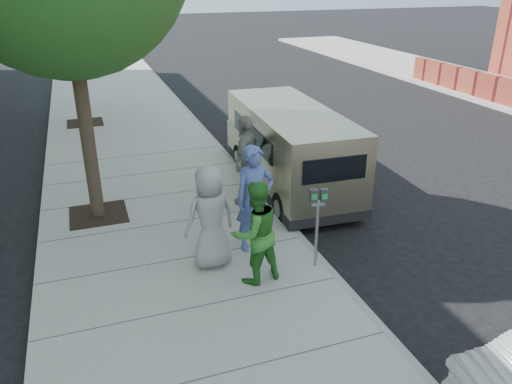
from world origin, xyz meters
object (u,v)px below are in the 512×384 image
person_officer (255,199)px  person_gray_shirt (210,217)px  person_striped_polo (246,160)px  parking_meter (318,211)px  van (289,147)px  person_green_shirt (255,233)px

person_officer → person_gray_shirt: 0.96m
person_striped_polo → person_officer: bearing=22.2°
parking_meter → person_striped_polo: (-0.30, 2.96, -0.05)m
parking_meter → person_gray_shirt: person_gray_shirt is taller
van → person_green_shirt: 4.44m
person_striped_polo → parking_meter: bearing=42.4°
van → person_striped_polo: bearing=-146.5°
van → person_gray_shirt: bearing=-129.2°
van → person_officer: bearing=-120.9°
parking_meter → person_officer: 1.24m
person_green_shirt → person_gray_shirt: person_gray_shirt is taller
person_green_shirt → van: bearing=-131.9°
person_officer → person_gray_shirt: bearing=-164.8°
person_officer → person_green_shirt: size_ratio=1.13×
van → person_gray_shirt: (-2.79, -3.12, 0.03)m
person_green_shirt → person_officer: bearing=-120.7°
person_officer → person_gray_shirt: size_ratio=1.09×
person_gray_shirt → parking_meter: bearing=150.4°
van → person_green_shirt: size_ratio=3.05×
person_officer → person_gray_shirt: person_officer is taller
person_officer → person_striped_polo: size_ratio=1.00×
parking_meter → person_green_shirt: person_green_shirt is taller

